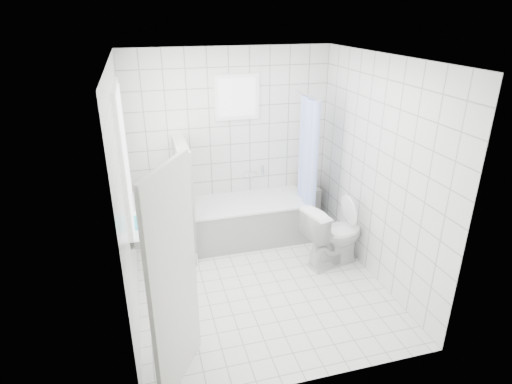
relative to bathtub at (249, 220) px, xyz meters
name	(u,v)px	position (x,y,z in m)	size (l,w,h in m)	color
ground	(260,284)	(-0.17, -1.12, -0.29)	(3.00, 3.00, 0.00)	white
ceiling	(261,57)	(-0.17, -1.12, 2.31)	(3.00, 3.00, 0.00)	white
wall_back	(230,144)	(-0.17, 0.38, 1.01)	(2.80, 0.02, 2.60)	white
wall_front	(314,254)	(-0.17, -2.62, 1.01)	(2.80, 0.02, 2.60)	white
wall_left	(125,198)	(-1.57, -1.12, 1.01)	(0.02, 3.00, 2.60)	white
wall_right	(377,171)	(1.23, -1.12, 1.01)	(0.02, 3.00, 2.60)	white
window_left	(126,159)	(-1.52, -0.82, 1.31)	(0.01, 0.90, 1.40)	white
window_back	(237,97)	(-0.07, 0.33, 1.66)	(0.50, 0.01, 0.50)	white
window_sill	(138,223)	(-1.48, -0.82, 0.57)	(0.18, 1.02, 0.08)	white
door	(174,282)	(-1.22, -2.26, 0.71)	(0.04, 0.80, 2.00)	silver
bathtub	(249,220)	(0.00, 0.00, 0.00)	(1.65, 0.77, 0.58)	white
partition_wall	(184,198)	(-0.89, -0.05, 0.46)	(0.15, 0.85, 1.50)	white
tiled_ledge	(305,206)	(0.94, 0.25, -0.02)	(0.40, 0.24, 0.55)	white
toilet	(334,235)	(0.86, -0.91, 0.11)	(0.45, 0.79, 0.81)	white
curtain_rod	(306,95)	(0.76, -0.02, 1.71)	(0.02, 0.02, 0.80)	silver
shower_curtain	(307,164)	(0.76, -0.16, 0.81)	(0.14, 0.48, 1.78)	#5674FE
tub_faucet	(250,174)	(0.10, 0.33, 0.56)	(0.18, 0.06, 0.06)	silver
sill_bottles	(138,206)	(-1.47, -0.75, 0.74)	(0.15, 0.61, 0.33)	#32D0E5
ledge_bottles	(306,183)	(0.93, 0.24, 0.37)	(0.18, 0.19, 0.24)	yellow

